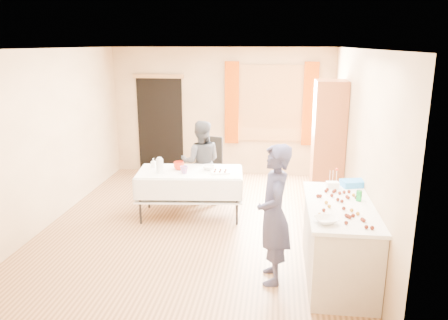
# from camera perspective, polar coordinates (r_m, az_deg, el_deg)

# --- Properties ---
(floor) EXTENTS (4.50, 5.50, 0.02)m
(floor) POSITION_cam_1_polar(r_m,az_deg,el_deg) (6.76, -3.31, -8.37)
(floor) COLOR #9E7047
(floor) RESTS_ON ground
(ceiling) EXTENTS (4.50, 5.50, 0.02)m
(ceiling) POSITION_cam_1_polar(r_m,az_deg,el_deg) (6.21, -3.69, 14.43)
(ceiling) COLOR white
(ceiling) RESTS_ON floor
(wall_back) EXTENTS (4.50, 0.02, 2.60)m
(wall_back) POSITION_cam_1_polar(r_m,az_deg,el_deg) (9.04, -0.32, 6.29)
(wall_back) COLOR tan
(wall_back) RESTS_ON floor
(wall_front) EXTENTS (4.50, 0.02, 2.60)m
(wall_front) POSITION_cam_1_polar(r_m,az_deg,el_deg) (3.79, -11.08, -6.50)
(wall_front) COLOR tan
(wall_front) RESTS_ON floor
(wall_left) EXTENTS (0.02, 5.50, 2.60)m
(wall_left) POSITION_cam_1_polar(r_m,az_deg,el_deg) (7.12, -21.71, 2.84)
(wall_left) COLOR tan
(wall_left) RESTS_ON floor
(wall_right) EXTENTS (0.02, 5.50, 2.60)m
(wall_right) POSITION_cam_1_polar(r_m,az_deg,el_deg) (6.35, 17.00, 1.89)
(wall_right) COLOR tan
(wall_right) RESTS_ON floor
(window_frame) EXTENTS (1.32, 0.06, 1.52)m
(window_frame) POSITION_cam_1_polar(r_m,az_deg,el_deg) (8.90, 6.10, 7.37)
(window_frame) COLOR olive
(window_frame) RESTS_ON wall_back
(window_pane) EXTENTS (1.20, 0.02, 1.40)m
(window_pane) POSITION_cam_1_polar(r_m,az_deg,el_deg) (8.88, 6.10, 7.36)
(window_pane) COLOR white
(window_pane) RESTS_ON wall_back
(curtain_left) EXTENTS (0.28, 0.06, 1.65)m
(curtain_left) POSITION_cam_1_polar(r_m,az_deg,el_deg) (8.90, 1.03, 7.45)
(curtain_left) COLOR #A53B02
(curtain_left) RESTS_ON wall_back
(curtain_right) EXTENTS (0.28, 0.06, 1.65)m
(curtain_right) POSITION_cam_1_polar(r_m,az_deg,el_deg) (8.87, 11.18, 7.15)
(curtain_right) COLOR #A53B02
(curtain_right) RESTS_ON wall_back
(doorway) EXTENTS (0.95, 0.04, 2.00)m
(doorway) POSITION_cam_1_polar(r_m,az_deg,el_deg) (9.31, -8.32, 4.52)
(doorway) COLOR black
(doorway) RESTS_ON floor
(door_lintel) EXTENTS (1.05, 0.06, 0.08)m
(door_lintel) POSITION_cam_1_polar(r_m,az_deg,el_deg) (9.16, -8.61, 10.77)
(door_lintel) COLOR olive
(door_lintel) RESTS_ON wall_back
(cabinet) EXTENTS (0.50, 0.60, 2.10)m
(cabinet) POSITION_cam_1_polar(r_m,az_deg,el_deg) (7.43, 13.42, 2.00)
(cabinet) COLOR brown
(cabinet) RESTS_ON floor
(counter) EXTENTS (0.76, 1.61, 0.91)m
(counter) POSITION_cam_1_polar(r_m,az_deg,el_deg) (5.30, 14.72, -10.26)
(counter) COLOR #BFB3A0
(counter) RESTS_ON floor
(party_table) EXTENTS (1.70, 0.99, 0.75)m
(party_table) POSITION_cam_1_polar(r_m,az_deg,el_deg) (6.91, -4.42, -3.83)
(party_table) COLOR black
(party_table) RESTS_ON floor
(chair) EXTENTS (0.54, 0.54, 1.05)m
(chair) POSITION_cam_1_polar(r_m,az_deg,el_deg) (7.92, -2.15, -2.31)
(chair) COLOR black
(chair) RESTS_ON floor
(girl) EXTENTS (0.66, 0.50, 1.62)m
(girl) POSITION_cam_1_polar(r_m,az_deg,el_deg) (4.96, 6.53, -7.10)
(girl) COLOR #262645
(girl) RESTS_ON floor
(woman) EXTENTS (0.81, 0.69, 1.43)m
(woman) POSITION_cam_1_polar(r_m,az_deg,el_deg) (7.43, -3.01, -0.28)
(woman) COLOR black
(woman) RESTS_ON floor
(soda_can) EXTENTS (0.08, 0.08, 0.12)m
(soda_can) POSITION_cam_1_polar(r_m,az_deg,el_deg) (5.27, 17.22, -4.49)
(soda_can) COLOR #15822E
(soda_can) RESTS_ON counter
(mixing_bowl) EXTENTS (0.39, 0.39, 0.06)m
(mixing_bowl) POSITION_cam_1_polar(r_m,az_deg,el_deg) (4.57, 13.17, -7.66)
(mixing_bowl) COLOR white
(mixing_bowl) RESTS_ON counter
(foam_block) EXTENTS (0.16, 0.12, 0.08)m
(foam_block) POSITION_cam_1_polar(r_m,az_deg,el_deg) (5.64, 13.98, -3.19)
(foam_block) COLOR white
(foam_block) RESTS_ON counter
(blue_basket) EXTENTS (0.34, 0.27, 0.08)m
(blue_basket) POSITION_cam_1_polar(r_m,az_deg,el_deg) (5.78, 16.54, -2.94)
(blue_basket) COLOR #247FDE
(blue_basket) RESTS_ON counter
(pitcher) EXTENTS (0.12, 0.12, 0.22)m
(pitcher) POSITION_cam_1_polar(r_m,az_deg,el_deg) (6.72, -8.40, -0.78)
(pitcher) COLOR silver
(pitcher) RESTS_ON party_table
(cup_red) EXTENTS (0.19, 0.19, 0.13)m
(cup_red) POSITION_cam_1_polar(r_m,az_deg,el_deg) (6.87, -5.91, -0.74)
(cup_red) COLOR red
(cup_red) RESTS_ON party_table
(cup_rainbow) EXTENTS (0.21, 0.21, 0.11)m
(cup_rainbow) POSITION_cam_1_polar(r_m,az_deg,el_deg) (6.67, -5.23, -1.29)
(cup_rainbow) COLOR red
(cup_rainbow) RESTS_ON party_table
(small_bowl) EXTENTS (0.25, 0.25, 0.06)m
(small_bowl) POSITION_cam_1_polar(r_m,az_deg,el_deg) (6.86, -2.00, -1.00)
(small_bowl) COLOR white
(small_bowl) RESTS_ON party_table
(pastry_tray) EXTENTS (0.32, 0.26, 0.02)m
(pastry_tray) POSITION_cam_1_polar(r_m,az_deg,el_deg) (6.68, -0.50, -1.61)
(pastry_tray) COLOR white
(pastry_tray) RESTS_ON party_table
(bottle) EXTENTS (0.09, 0.09, 0.15)m
(bottle) POSITION_cam_1_polar(r_m,az_deg,el_deg) (7.04, -9.18, -0.37)
(bottle) COLOR white
(bottle) RESTS_ON party_table
(cake_balls) EXTENTS (0.52, 1.16, 0.04)m
(cake_balls) POSITION_cam_1_polar(r_m,az_deg,el_deg) (5.08, 15.10, -5.56)
(cake_balls) COLOR #3F2314
(cake_balls) RESTS_ON counter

